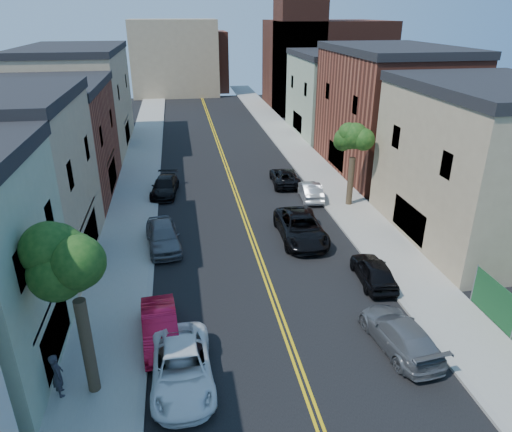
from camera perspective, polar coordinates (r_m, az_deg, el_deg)
name	(u,v)px	position (r m, az deg, el deg)	size (l,w,h in m)	color
sidewalk_left	(139,173)	(42.50, -14.20, 5.10)	(3.20, 100.00, 0.15)	gray
sidewalk_right	(312,164)	(44.01, 6.82, 6.31)	(3.20, 100.00, 0.15)	gray
curb_left	(159,172)	(42.38, -11.84, 5.27)	(0.30, 100.00, 0.15)	gray
curb_right	(293,165)	(43.56, 4.60, 6.22)	(0.30, 100.00, 0.15)	gray
bldg_left_brick	(47,145)	(38.68, -24.26, 7.97)	(9.00, 12.00, 8.00)	brown
bldg_left_tan_far	(79,102)	(51.90, -20.92, 12.95)	(9.00, 16.00, 9.50)	#998466
bldg_right_tan	(485,168)	(31.50, 26.23, 5.30)	(9.00, 12.00, 9.00)	#998466
bldg_right_brick	(388,114)	(43.11, 15.89, 11.98)	(9.00, 14.00, 10.00)	brown
bldg_right_palegrn	(336,96)	(56.02, 9.79, 14.31)	(9.00, 12.00, 8.50)	gray
church	(319,56)	(70.60, 7.77, 18.80)	(16.20, 14.20, 22.60)	#4C2319
backdrop_left	(175,58)	(82.56, -9.92, 18.51)	(14.00, 8.00, 12.00)	#998466
backdrop_center	(198,62)	(86.73, -7.12, 18.25)	(10.00, 8.00, 10.00)	brown
tree_left_mid	(68,236)	(16.16, -22.05, -2.24)	(5.20, 5.20, 9.29)	#362B1B
tree_right_far	(355,129)	(33.40, 12.07, 10.43)	(4.40, 4.40, 8.03)	#362B1B
red_sedan	(160,327)	(21.06, -11.68, -13.20)	(1.48, 4.23, 1.39)	red
white_pickup	(182,367)	(18.95, -9.08, -17.83)	(2.33, 5.06, 1.41)	white
grey_car_left	(163,236)	(28.60, -11.34, -2.38)	(1.88, 4.68, 1.59)	#56585D
black_car_left	(165,186)	(37.06, -11.11, 3.60)	(1.87, 4.59, 1.33)	black
grey_car_right	(400,334)	(21.21, 17.23, -13.62)	(1.92, 4.72, 1.37)	#585B5F
black_car_right	(374,271)	(25.40, 14.22, -6.53)	(1.61, 4.01, 1.37)	black
silver_car_right	(310,191)	(35.69, 6.63, 3.09)	(1.40, 4.01, 1.32)	#ADB0B5
dark_car_right_far	(285,177)	(38.66, 3.54, 4.82)	(2.12, 4.60, 1.28)	black
black_suv_lane	(301,228)	(29.21, 5.52, -1.43)	(2.64, 5.73, 1.59)	black
pedestrian_left	(57,375)	(19.34, -23.16, -17.45)	(0.65, 0.43, 1.80)	#292932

